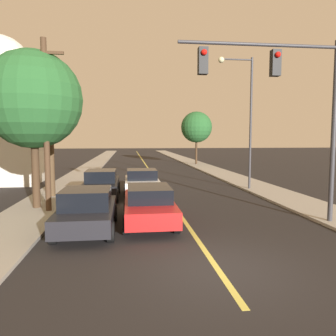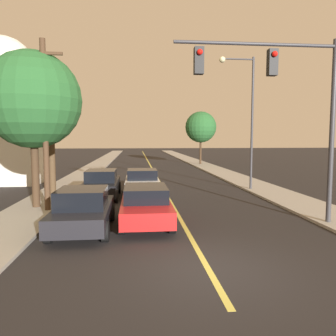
# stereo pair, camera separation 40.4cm
# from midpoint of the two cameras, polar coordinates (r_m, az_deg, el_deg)

# --- Properties ---
(ground_plane) EXTENTS (200.00, 200.00, 0.00)m
(ground_plane) POSITION_cam_midpoint_polar(r_m,az_deg,el_deg) (8.46, 7.14, -17.02)
(ground_plane) COLOR black
(road_surface) EXTENTS (9.86, 80.00, 0.01)m
(road_surface) POSITION_cam_midpoint_polar(r_m,az_deg,el_deg) (43.75, -4.45, 0.98)
(road_surface) COLOR black
(road_surface) RESTS_ON ground
(sidewalk_left) EXTENTS (2.50, 80.00, 0.12)m
(sidewalk_left) POSITION_cam_midpoint_polar(r_m,az_deg,el_deg) (43.91, -12.54, 0.96)
(sidewalk_left) COLOR #9E998E
(sidewalk_left) RESTS_ON ground
(sidewalk_right) EXTENTS (2.50, 80.00, 0.12)m
(sidewalk_right) POSITION_cam_midpoint_polar(r_m,az_deg,el_deg) (44.45, 3.54, 1.12)
(sidewalk_right) COLOR #9E998E
(sidewalk_right) RESTS_ON ground
(car_near_lane_front) EXTENTS (1.91, 4.95, 1.41)m
(car_near_lane_front) POSITION_cam_midpoint_polar(r_m,az_deg,el_deg) (12.49, -4.31, -6.18)
(car_near_lane_front) COLOR red
(car_near_lane_front) RESTS_ON ground
(car_near_lane_second) EXTENTS (1.97, 4.01, 1.46)m
(car_near_lane_second) POSITION_cam_midpoint_polar(r_m,az_deg,el_deg) (18.55, -5.21, -2.42)
(car_near_lane_second) COLOR white
(car_near_lane_second) RESTS_ON ground
(car_outer_lane_front) EXTENTS (1.93, 4.15, 1.50)m
(car_outer_lane_front) POSITION_cam_midpoint_polar(r_m,az_deg,el_deg) (11.63, -14.90, -7.10)
(car_outer_lane_front) COLOR black
(car_outer_lane_front) RESTS_ON ground
(car_outer_lane_second) EXTENTS (1.86, 4.64, 1.54)m
(car_outer_lane_second) POSITION_cam_midpoint_polar(r_m,az_deg,el_deg) (17.81, -12.13, -2.73)
(car_outer_lane_second) COLOR black
(car_outer_lane_second) RESTS_ON ground
(traffic_signal_mast) EXTENTS (5.86, 0.42, 6.56)m
(traffic_signal_mast) POSITION_cam_midpoint_polar(r_m,az_deg,el_deg) (12.55, 19.09, 12.48)
(traffic_signal_mast) COLOR #333338
(traffic_signal_mast) RESTS_ON ground
(streetlamp_right) EXTENTS (2.14, 0.36, 7.89)m
(streetlamp_right) POSITION_cam_midpoint_polar(r_m,az_deg,el_deg) (20.51, 12.45, 10.51)
(streetlamp_right) COLOR #333338
(streetlamp_right) RESTS_ON ground
(utility_pole_left) EXTENTS (1.60, 0.24, 7.19)m
(utility_pole_left) POSITION_cam_midpoint_polar(r_m,az_deg,el_deg) (14.79, -21.23, 7.46)
(utility_pole_left) COLOR #422D1E
(utility_pole_left) RESTS_ON ground
(tree_left_near) EXTENTS (4.25, 4.25, 6.88)m
(tree_left_near) POSITION_cam_midpoint_polar(r_m,az_deg,el_deg) (15.73, -23.15, 10.86)
(tree_left_near) COLOR #3D2B1C
(tree_left_near) RESTS_ON ground
(tree_left_far) EXTENTS (3.18, 3.18, 6.83)m
(tree_left_far) POSITION_cam_midpoint_polar(r_m,az_deg,el_deg) (18.65, -20.61, 11.38)
(tree_left_far) COLOR #4C3823
(tree_left_far) RESTS_ON ground
(tree_right_near) EXTENTS (3.71, 3.71, 6.29)m
(tree_right_near) POSITION_cam_midpoint_polar(r_m,az_deg,el_deg) (39.71, 4.69, 7.10)
(tree_right_near) COLOR #3D2B1C
(tree_right_near) RESTS_ON ground
(domed_building_left) EXTENTS (5.28, 5.28, 10.43)m
(domed_building_left) POSITION_cam_midpoint_polar(r_m,az_deg,el_deg) (26.61, -27.36, 8.31)
(domed_building_left) COLOR beige
(domed_building_left) RESTS_ON ground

